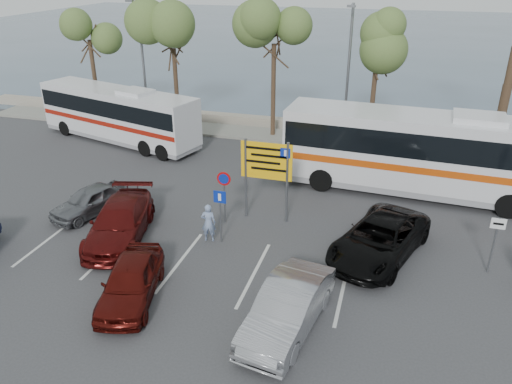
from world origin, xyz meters
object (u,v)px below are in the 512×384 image
(car_silver_b, at_px, (288,308))
(pedestrian_near, at_px, (208,223))
(coach_bus_right, at_px, (426,156))
(street_lamp_right, at_px, (348,69))
(coach_bus_left, at_px, (119,116))
(car_maroon, at_px, (120,222))
(street_lamp_left, at_px, (142,58))
(car_red, at_px, (131,281))
(suv_black, at_px, (379,239))
(car_silver_a, at_px, (90,201))
(direction_sign, at_px, (266,167))

(car_silver_b, height_order, pedestrian_near, pedestrian_near)
(coach_bus_right, bearing_deg, car_silver_b, -109.52)
(street_lamp_right, xyz_separation_m, coach_bus_left, (-13.32, -3.02, -3.01))
(car_maroon, relative_size, pedestrian_near, 3.14)
(coach_bus_right, distance_m, car_maroon, 14.14)
(coach_bus_right, relative_size, car_silver_b, 2.92)
(street_lamp_left, relative_size, pedestrian_near, 4.99)
(street_lamp_right, xyz_separation_m, car_red, (-4.80, -17.02, -3.91))
(street_lamp_left, xyz_separation_m, car_red, (8.20, -17.02, -3.91))
(car_maroon, bearing_deg, coach_bus_left, 105.15)
(car_maroon, distance_m, car_red, 4.19)
(street_lamp_left, height_order, suv_black, street_lamp_left)
(suv_black, bearing_deg, car_silver_a, -160.77)
(street_lamp_right, relative_size, direction_sign, 2.23)
(direction_sign, bearing_deg, pedestrian_near, -125.22)
(car_red, relative_size, pedestrian_near, 2.52)
(car_red, bearing_deg, street_lamp_right, 60.11)
(coach_bus_right, xyz_separation_m, pedestrian_near, (-8.21, -7.02, -1.10))
(street_lamp_right, relative_size, car_red, 1.98)
(direction_sign, xyz_separation_m, car_silver_a, (-7.60, -1.70, -1.81))
(coach_bus_right, xyz_separation_m, car_silver_a, (-14.10, -6.28, -1.28))
(car_silver_a, distance_m, pedestrian_near, 5.94)
(car_silver_a, bearing_deg, direction_sign, 31.47)
(coach_bus_right, relative_size, car_red, 3.29)
(car_silver_a, height_order, car_maroon, car_maroon)
(car_silver_a, xyz_separation_m, car_red, (4.80, -5.00, 0.07))
(direction_sign, height_order, pedestrian_near, direction_sign)
(direction_sign, xyz_separation_m, car_maroon, (-5.20, -3.26, -1.70))
(street_lamp_left, relative_size, car_silver_a, 2.19)
(suv_black, relative_size, car_silver_b, 1.16)
(direction_sign, bearing_deg, car_maroon, -147.94)
(car_red, height_order, pedestrian_near, pedestrian_near)
(street_lamp_right, bearing_deg, car_red, -105.75)
(street_lamp_right, distance_m, suv_black, 12.95)
(street_lamp_right, xyz_separation_m, suv_black, (2.90, -12.02, -3.86))
(direction_sign, xyz_separation_m, pedestrian_near, (-1.72, -2.43, -1.63))
(coach_bus_left, bearing_deg, car_maroon, -59.91)
(car_silver_a, xyz_separation_m, car_maroon, (2.40, -1.56, 0.11))
(coach_bus_left, bearing_deg, street_lamp_left, 83.96)
(suv_black, bearing_deg, pedestrian_near, -154.44)
(coach_bus_left, bearing_deg, pedestrian_near, -45.37)
(car_maroon, xyz_separation_m, pedestrian_near, (3.49, 0.83, 0.07))
(coach_bus_left, bearing_deg, car_silver_a, -67.55)
(pedestrian_near, bearing_deg, car_silver_b, 122.55)
(coach_bus_left, height_order, pedestrian_near, coach_bus_left)
(car_silver_b, bearing_deg, direction_sign, 119.72)
(suv_black, bearing_deg, coach_bus_left, 170.21)
(coach_bus_right, bearing_deg, coach_bus_left, 171.33)
(street_lamp_left, distance_m, pedestrian_near, 16.23)
(coach_bus_right, distance_m, car_silver_b, 12.03)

